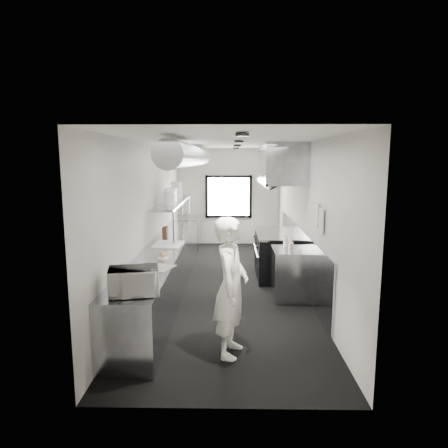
{
  "coord_description": "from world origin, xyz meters",
  "views": [
    {
      "loc": [
        0.07,
        -7.69,
        2.49
      ],
      "look_at": [
        -0.06,
        -0.2,
        1.27
      ],
      "focal_mm": 32.14,
      "sensor_mm": 36.0,
      "label": 1
    }
  ],
  "objects_px": {
    "squeeze_bottle_b": "(292,247)",
    "squeeze_bottle_e": "(287,241)",
    "microwave": "(134,281)",
    "exhaust_hood": "(281,164)",
    "squeeze_bottle_d": "(285,242)",
    "prep_counter": "(165,270)",
    "plate_stack_d": "(177,190)",
    "deli_tub_b": "(128,278)",
    "squeeze_bottle_c": "(290,245)",
    "line_cook": "(231,287)",
    "knife_block": "(165,232)",
    "bottle_station": "(291,274)",
    "pass_shelf": "(173,203)",
    "range": "(276,254)",
    "small_plate": "(163,258)",
    "cutting_board": "(168,244)",
    "squeeze_bottle_a": "(290,248)",
    "plate_stack_b": "(171,196)",
    "far_work_table": "(187,233)"
  },
  "relations": [
    {
      "from": "small_plate",
      "to": "knife_block",
      "type": "xyz_separation_m",
      "value": [
        -0.23,
        1.7,
        0.1
      ]
    },
    {
      "from": "bottle_station",
      "to": "cutting_board",
      "type": "height_order",
      "value": "cutting_board"
    },
    {
      "from": "pass_shelf",
      "to": "microwave",
      "type": "height_order",
      "value": "pass_shelf"
    },
    {
      "from": "bottle_station",
      "to": "squeeze_bottle_a",
      "type": "relative_size",
      "value": 4.78
    },
    {
      "from": "microwave",
      "to": "cutting_board",
      "type": "relative_size",
      "value": 0.82
    },
    {
      "from": "prep_counter",
      "to": "pass_shelf",
      "type": "distance_m",
      "value": 1.85
    },
    {
      "from": "knife_block",
      "to": "exhaust_hood",
      "type": "bearing_deg",
      "value": 10.57
    },
    {
      "from": "exhaust_hood",
      "to": "squeeze_bottle_c",
      "type": "bearing_deg",
      "value": -88.86
    },
    {
      "from": "pass_shelf",
      "to": "squeeze_bottle_a",
      "type": "relative_size",
      "value": 15.95
    },
    {
      "from": "line_cook",
      "to": "bottle_station",
      "type": "bearing_deg",
      "value": -15.74
    },
    {
      "from": "knife_block",
      "to": "squeeze_bottle_c",
      "type": "xyz_separation_m",
      "value": [
        2.39,
        -1.01,
        -0.03
      ]
    },
    {
      "from": "squeeze_bottle_c",
      "to": "plate_stack_d",
      "type": "bearing_deg",
      "value": 134.96
    },
    {
      "from": "small_plate",
      "to": "squeeze_bottle_b",
      "type": "bearing_deg",
      "value": 13.93
    },
    {
      "from": "far_work_table",
      "to": "plate_stack_b",
      "type": "relative_size",
      "value": 3.78
    },
    {
      "from": "knife_block",
      "to": "bottle_station",
      "type": "bearing_deg",
      "value": -21.54
    },
    {
      "from": "deli_tub_b",
      "to": "prep_counter",
      "type": "bearing_deg",
      "value": 86.46
    },
    {
      "from": "pass_shelf",
      "to": "small_plate",
      "type": "xyz_separation_m",
      "value": [
        0.16,
        -2.4,
        -0.63
      ]
    },
    {
      "from": "exhaust_hood",
      "to": "squeeze_bottle_d",
      "type": "bearing_deg",
      "value": -91.73
    },
    {
      "from": "bottle_station",
      "to": "cutting_board",
      "type": "distance_m",
      "value": 2.32
    },
    {
      "from": "bottle_station",
      "to": "microwave",
      "type": "xyz_separation_m",
      "value": [
        -2.23,
        -2.44,
        0.61
      ]
    },
    {
      "from": "plate_stack_d",
      "to": "squeeze_bottle_b",
      "type": "bearing_deg",
      "value": -46.69
    },
    {
      "from": "squeeze_bottle_c",
      "to": "squeeze_bottle_d",
      "type": "relative_size",
      "value": 0.95
    },
    {
      "from": "bottle_station",
      "to": "line_cook",
      "type": "bearing_deg",
      "value": -116.81
    },
    {
      "from": "range",
      "to": "microwave",
      "type": "bearing_deg",
      "value": -118.9
    },
    {
      "from": "line_cook",
      "to": "knife_block",
      "type": "relative_size",
      "value": 7.98
    },
    {
      "from": "small_plate",
      "to": "squeeze_bottle_b",
      "type": "relative_size",
      "value": 1.13
    },
    {
      "from": "exhaust_hood",
      "to": "knife_block",
      "type": "bearing_deg",
      "value": -170.35
    },
    {
      "from": "bottle_station",
      "to": "squeeze_bottle_b",
      "type": "distance_m",
      "value": 0.56
    },
    {
      "from": "deli_tub_b",
      "to": "squeeze_bottle_c",
      "type": "height_order",
      "value": "squeeze_bottle_c"
    },
    {
      "from": "plate_stack_b",
      "to": "small_plate",
      "type": "bearing_deg",
      "value": -85.56
    },
    {
      "from": "plate_stack_b",
      "to": "squeeze_bottle_a",
      "type": "xyz_separation_m",
      "value": [
        2.27,
        -1.64,
        -0.73
      ]
    },
    {
      "from": "exhaust_hood",
      "to": "small_plate",
      "type": "bearing_deg",
      "value": -135.41
    },
    {
      "from": "exhaust_hood",
      "to": "bottle_station",
      "type": "relative_size",
      "value": 2.44
    },
    {
      "from": "pass_shelf",
      "to": "plate_stack_d",
      "type": "xyz_separation_m",
      "value": [
        -0.01,
        0.61,
        0.23
      ]
    },
    {
      "from": "line_cook",
      "to": "small_plate",
      "type": "xyz_separation_m",
      "value": [
        -1.11,
        1.43,
        0.01
      ]
    },
    {
      "from": "squeeze_bottle_b",
      "to": "squeeze_bottle_e",
      "type": "xyz_separation_m",
      "value": [
        -0.02,
        0.5,
        0.0
      ]
    },
    {
      "from": "bottle_station",
      "to": "small_plate",
      "type": "relative_size",
      "value": 4.91
    },
    {
      "from": "microwave",
      "to": "squeeze_bottle_b",
      "type": "distance_m",
      "value": 3.17
    },
    {
      "from": "range",
      "to": "bottle_station",
      "type": "distance_m",
      "value": 1.4
    },
    {
      "from": "squeeze_bottle_c",
      "to": "range",
      "type": "bearing_deg",
      "value": 93.52
    },
    {
      "from": "far_work_table",
      "to": "knife_block",
      "type": "bearing_deg",
      "value": -92.27
    },
    {
      "from": "small_plate",
      "to": "plate_stack_b",
      "type": "height_order",
      "value": "plate_stack_b"
    },
    {
      "from": "bottle_station",
      "to": "plate_stack_b",
      "type": "height_order",
      "value": "plate_stack_b"
    },
    {
      "from": "prep_counter",
      "to": "squeeze_bottle_d",
      "type": "xyz_separation_m",
      "value": [
        2.21,
        -0.0,
        0.54
      ]
    },
    {
      "from": "bottle_station",
      "to": "squeeze_bottle_e",
      "type": "height_order",
      "value": "squeeze_bottle_e"
    },
    {
      "from": "deli_tub_b",
      "to": "plate_stack_b",
      "type": "height_order",
      "value": "plate_stack_b"
    },
    {
      "from": "pass_shelf",
      "to": "cutting_board",
      "type": "distance_m",
      "value": 1.5
    },
    {
      "from": "prep_counter",
      "to": "squeeze_bottle_c",
      "type": "bearing_deg",
      "value": -5.37
    },
    {
      "from": "prep_counter",
      "to": "plate_stack_d",
      "type": "height_order",
      "value": "plate_stack_d"
    },
    {
      "from": "prep_counter",
      "to": "deli_tub_b",
      "type": "relative_size",
      "value": 42.46
    }
  ]
}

